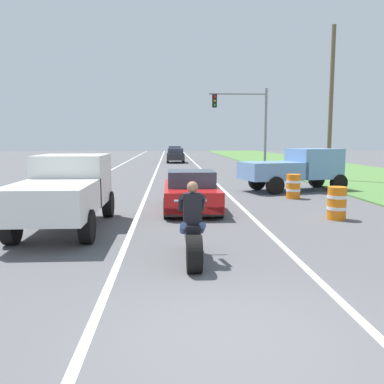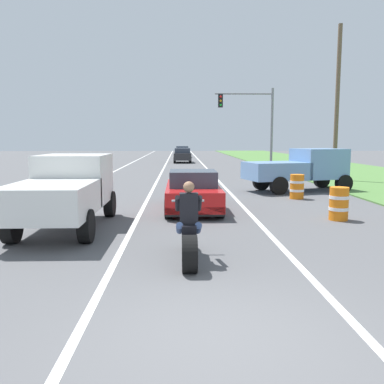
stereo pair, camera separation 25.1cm
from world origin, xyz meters
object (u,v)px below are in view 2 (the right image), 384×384
object	(u,v)px
motorcycle_with_rider	(189,233)
distant_car_further_ahead	(182,152)
pickup_truck_left_lane_white	(66,188)
traffic_light_mast_near	(254,117)
construction_barrel_mid	(297,187)
distant_car_far_ahead	(182,155)
pickup_truck_right_shoulder_light_blue	(301,168)
sports_car_red	(193,192)
construction_barrel_nearest	(339,204)

from	to	relation	value
motorcycle_with_rider	distant_car_further_ahead	xyz separation A→B (m)	(0.25, 47.25, 0.18)
pickup_truck_left_lane_white	traffic_light_mast_near	distance (m)	20.39
pickup_truck_left_lane_white	traffic_light_mast_near	xyz separation A→B (m)	(8.44, 18.34, 2.86)
traffic_light_mast_near	distant_car_further_ahead	world-z (taller)	traffic_light_mast_near
construction_barrel_mid	distant_car_far_ahead	bearing A→B (deg)	99.65
motorcycle_with_rider	pickup_truck_right_shoulder_light_blue	size ratio (longest dim) A/B	0.43
pickup_truck_right_shoulder_light_blue	distant_car_far_ahead	xyz separation A→B (m)	(-5.38, 23.74, -0.33)
distant_car_far_ahead	traffic_light_mast_near	bearing A→B (deg)	-69.32
motorcycle_with_rider	sports_car_red	distance (m)	6.14
sports_car_red	distant_car_further_ahead	xyz separation A→B (m)	(-0.03, 41.11, 0.14)
sports_car_red	construction_barrel_mid	bearing A→B (deg)	30.03
traffic_light_mast_near	distant_car_far_ahead	distance (m)	14.59
distant_car_further_ahead	construction_barrel_mid	bearing A→B (deg)	-83.53
pickup_truck_right_shoulder_light_blue	construction_barrel_nearest	xyz separation A→B (m)	(-0.92, -7.01, -0.60)
distant_car_far_ahead	distant_car_further_ahead	bearing A→B (deg)	89.58
construction_barrel_nearest	traffic_light_mast_near	bearing A→B (deg)	88.13
traffic_light_mast_near	pickup_truck_right_shoulder_light_blue	bearing A→B (deg)	-88.07
traffic_light_mast_near	sports_car_red	bearing A→B (deg)	-107.59
sports_car_red	distant_car_far_ahead	distance (m)	28.79
sports_car_red	pickup_truck_right_shoulder_light_blue	xyz separation A→B (m)	(5.26, 5.05, 0.48)
motorcycle_with_rider	distant_car_far_ahead	bearing A→B (deg)	89.73
sports_car_red	distant_car_far_ahead	bearing A→B (deg)	90.24
traffic_light_mast_near	distant_car_far_ahead	world-z (taller)	traffic_light_mast_near
construction_barrel_nearest	distant_car_further_ahead	size ratio (longest dim) A/B	0.25
pickup_truck_right_shoulder_light_blue	traffic_light_mast_near	size ratio (longest dim) A/B	0.86
construction_barrel_nearest	pickup_truck_left_lane_white	bearing A→B (deg)	-173.40
distant_car_far_ahead	motorcycle_with_rider	bearing A→B (deg)	-90.27
distant_car_far_ahead	distant_car_further_ahead	size ratio (longest dim) A/B	1.00
pickup_truck_right_shoulder_light_blue	construction_barrel_mid	xyz separation A→B (m)	(-0.91, -2.53, -0.60)
construction_barrel_nearest	construction_barrel_mid	bearing A→B (deg)	89.87
pickup_truck_right_shoulder_light_blue	construction_barrel_mid	world-z (taller)	pickup_truck_right_shoulder_light_blue
motorcycle_with_rider	sports_car_red	size ratio (longest dim) A/B	0.51
motorcycle_with_rider	construction_barrel_nearest	bearing A→B (deg)	42.13
construction_barrel_mid	construction_barrel_nearest	bearing A→B (deg)	-90.13
construction_barrel_nearest	distant_car_far_ahead	xyz separation A→B (m)	(-4.46, 30.74, 0.27)
motorcycle_with_rider	pickup_truck_left_lane_white	xyz separation A→B (m)	(-3.25, 3.27, 0.51)
pickup_truck_right_shoulder_light_blue	distant_car_further_ahead	xyz separation A→B (m)	(-5.29, 36.06, -0.33)
sports_car_red	traffic_light_mast_near	xyz separation A→B (m)	(4.91, 15.47, 3.34)
traffic_light_mast_near	distant_car_further_ahead	bearing A→B (deg)	100.90
traffic_light_mast_near	distant_car_further_ahead	xyz separation A→B (m)	(-4.94, 25.64, -3.20)
construction_barrel_mid	distant_car_further_ahead	xyz separation A→B (m)	(-4.38, 38.60, 0.27)
motorcycle_with_rider	pickup_truck_left_lane_white	world-z (taller)	pickup_truck_left_lane_white
construction_barrel_mid	distant_car_far_ahead	distance (m)	26.65
sports_car_red	distant_car_far_ahead	size ratio (longest dim) A/B	1.08
pickup_truck_right_shoulder_light_blue	pickup_truck_left_lane_white	bearing A→B (deg)	-137.99
distant_car_far_ahead	pickup_truck_left_lane_white	bearing A→B (deg)	-96.15
distant_car_further_ahead	construction_barrel_nearest	bearing A→B (deg)	-84.21
construction_barrel_nearest	distant_car_further_ahead	xyz separation A→B (m)	(-4.37, 43.07, 0.27)
construction_barrel_nearest	distant_car_further_ahead	world-z (taller)	distant_car_further_ahead
pickup_truck_left_lane_white	construction_barrel_mid	size ratio (longest dim) A/B	4.80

